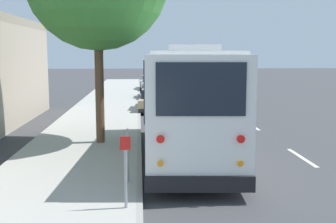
% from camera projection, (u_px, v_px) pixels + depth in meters
% --- Properties ---
extents(ground_plane, '(160.00, 160.00, 0.00)m').
position_uv_depth(ground_plane, '(201.00, 166.00, 12.45)').
color(ground_plane, '#3D3D3F').
extents(sidewalk_slab, '(80.00, 3.88, 0.15)m').
position_uv_depth(sidewalk_slab, '(70.00, 166.00, 12.18)').
color(sidewalk_slab, '#A3A099').
rests_on(sidewalk_slab, ground).
extents(curb_strip, '(80.00, 0.14, 0.15)m').
position_uv_depth(curb_strip, '(139.00, 165.00, 12.32)').
color(curb_strip, gray).
rests_on(curb_strip, ground).
extents(shuttle_bus, '(8.88, 3.01, 3.54)m').
position_uv_depth(shuttle_bus, '(190.00, 98.00, 13.33)').
color(shuttle_bus, white).
rests_on(shuttle_bus, ground).
extents(parked_sedan_tan, '(4.50, 2.08, 1.30)m').
position_uv_depth(parked_sedan_tan, '(156.00, 100.00, 24.47)').
color(parked_sedan_tan, tan).
rests_on(parked_sedan_tan, ground).
extents(parked_sedan_black, '(4.33, 1.83, 1.26)m').
position_uv_depth(parked_sedan_black, '(154.00, 91.00, 30.68)').
color(parked_sedan_black, black).
rests_on(parked_sedan_black, ground).
extents(parked_sedan_white, '(4.75, 1.85, 1.33)m').
position_uv_depth(parked_sedan_white, '(151.00, 84.00, 37.57)').
color(parked_sedan_white, silver).
rests_on(parked_sedan_white, ground).
extents(sign_post_near, '(0.06, 0.22, 1.50)m').
position_uv_depth(sign_post_near, '(126.00, 171.00, 8.59)').
color(sign_post_near, gray).
rests_on(sign_post_near, sidewalk_slab).
extents(sign_post_far, '(0.06, 0.06, 1.33)m').
position_uv_depth(sign_post_far, '(128.00, 155.00, 10.38)').
color(sign_post_far, gray).
rests_on(sign_post_far, sidewalk_slab).
extents(lane_stripe_mid, '(2.40, 0.14, 0.01)m').
position_uv_depth(lane_stripe_mid, '(302.00, 157.00, 13.48)').
color(lane_stripe_mid, silver).
rests_on(lane_stripe_mid, ground).
extents(lane_stripe_ahead, '(2.40, 0.14, 0.01)m').
position_uv_depth(lane_stripe_ahead, '(252.00, 126.00, 19.41)').
color(lane_stripe_ahead, silver).
rests_on(lane_stripe_ahead, ground).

